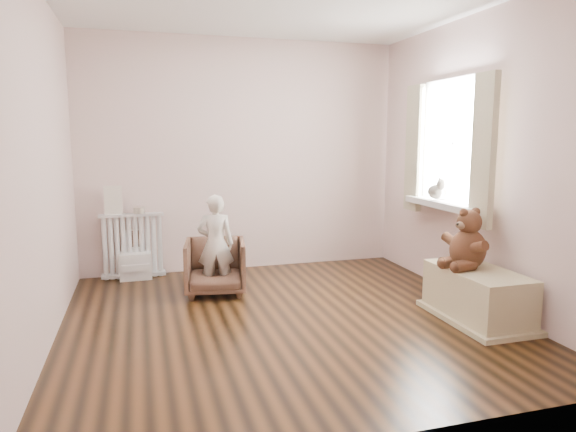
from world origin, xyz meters
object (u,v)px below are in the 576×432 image
object	(u,v)px
toy_vanity	(135,253)
armchair	(215,267)
radiator	(133,242)
plush_cat	(437,190)
toy_bench	(477,297)
teddy_bear	(468,239)
child	(216,244)

from	to	relation	value
toy_vanity	armchair	bearing A→B (deg)	-45.77
radiator	plush_cat	xyz separation A→B (m)	(2.89, -1.26, 0.61)
toy_bench	teddy_bear	world-z (taller)	teddy_bear
toy_bench	plush_cat	distance (m)	1.21
child	plush_cat	world-z (taller)	plush_cat
toy_vanity	toy_bench	xyz separation A→B (m)	(2.73, -2.12, -0.08)
teddy_bear	plush_cat	distance (m)	0.89
toy_bench	child	bearing A→B (deg)	146.78
teddy_bear	plush_cat	xyz separation A→B (m)	(0.19, 0.80, 0.33)
toy_bench	plush_cat	size ratio (longest dim) A/B	3.48
teddy_bear	toy_vanity	bearing A→B (deg)	132.81
toy_vanity	child	distance (m)	1.13
armchair	child	bearing A→B (deg)	-81.24
toy_bench	teddy_bear	size ratio (longest dim) A/B	1.82
child	plush_cat	bearing A→B (deg)	177.92
armchair	teddy_bear	xyz separation A→B (m)	(1.93, -1.26, 0.40)
toy_vanity	toy_bench	size ratio (longest dim) A/B	0.57
radiator	toy_vanity	size ratio (longest dim) A/B	1.35
armchair	teddy_bear	distance (m)	2.34
toy_bench	armchair	bearing A→B (deg)	145.77
plush_cat	toy_vanity	bearing A→B (deg)	168.19
toy_vanity	toy_bench	distance (m)	3.46
radiator	plush_cat	bearing A→B (deg)	-23.49
armchair	radiator	bearing A→B (deg)	142.71
toy_vanity	toy_bench	bearing A→B (deg)	-37.80
child	plush_cat	distance (m)	2.22
radiator	toy_vanity	world-z (taller)	radiator
toy_vanity	teddy_bear	distance (m)	3.39
armchair	toy_bench	size ratio (longest dim) A/B	0.64
radiator	armchair	world-z (taller)	radiator
armchair	toy_bench	world-z (taller)	armchair
toy_bench	toy_vanity	bearing A→B (deg)	142.20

